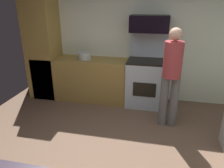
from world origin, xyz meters
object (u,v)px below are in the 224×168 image
(oven_range, at_px, (146,81))
(person_cook, at_px, (172,74))
(stock_pot, at_px, (85,56))
(microwave, at_px, (149,24))

(oven_range, xyz_separation_m, person_cook, (0.44, -0.76, 0.43))
(person_cook, bearing_deg, stock_pot, 156.21)
(person_cook, xyz_separation_m, stock_pot, (-1.75, 0.77, 0.03))
(person_cook, height_order, stock_pot, person_cook)
(microwave, distance_m, person_cook, 1.18)
(stock_pot, bearing_deg, microwave, 3.51)
(microwave, height_order, person_cook, microwave)
(microwave, bearing_deg, stock_pot, -176.49)
(oven_range, distance_m, microwave, 1.13)
(oven_range, bearing_deg, person_cook, -59.81)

